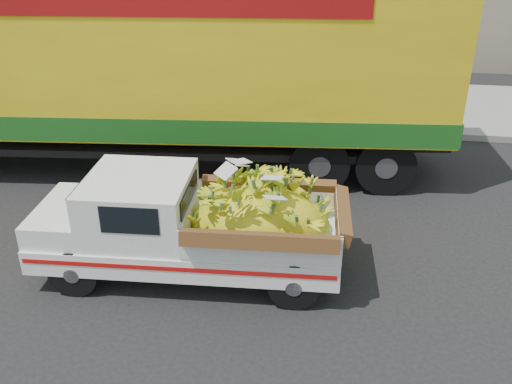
# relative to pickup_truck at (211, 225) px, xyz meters

# --- Properties ---
(ground) EXTENTS (100.00, 100.00, 0.00)m
(ground) POSITION_rel_pickup_truck_xyz_m (-2.18, 0.19, -0.80)
(ground) COLOR black
(ground) RESTS_ON ground
(curb) EXTENTS (60.00, 0.25, 0.15)m
(curb) POSITION_rel_pickup_truck_xyz_m (-2.18, 6.04, -0.73)
(curb) COLOR gray
(curb) RESTS_ON ground
(sidewalk) EXTENTS (60.00, 4.00, 0.14)m
(sidewalk) POSITION_rel_pickup_truck_xyz_m (-2.18, 8.14, -0.73)
(sidewalk) COLOR gray
(sidewalk) RESTS_ON ground
(pickup_truck) EXTENTS (4.32, 1.76, 1.49)m
(pickup_truck) POSITION_rel_pickup_truck_xyz_m (0.00, 0.00, 0.00)
(pickup_truck) COLOR black
(pickup_truck) RESTS_ON ground
(semi_trailer) EXTENTS (12.04, 3.57, 3.80)m
(semi_trailer) POSITION_rel_pickup_truck_xyz_m (-2.16, 3.59, 1.32)
(semi_trailer) COLOR black
(semi_trailer) RESTS_ON ground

